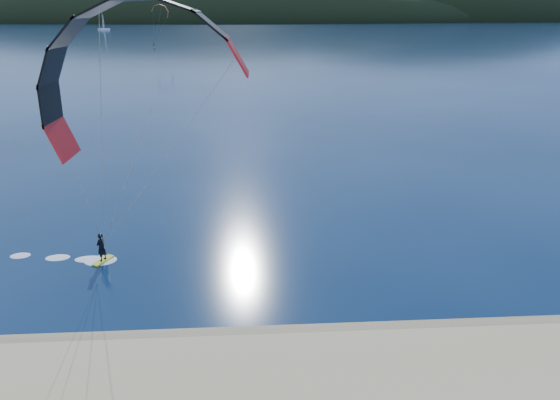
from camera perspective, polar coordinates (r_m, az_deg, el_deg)
The scene contains 5 objects.
wet_sand at distance 23.47m, azimuth -10.14°, elevation -16.61°, with size 220.00×2.50×0.10m.
headland at distance 759.26m, azimuth -3.78°, elevation 20.38°, with size 1200.00×310.00×140.00m.
kitesurfer_near at distance 21.15m, azimuth -15.43°, elevation 10.02°, with size 20.63×9.77×14.71m.
kitesurfer_far at distance 214.83m, azimuth -14.06°, elevation 20.64°, with size 8.92×8.39×16.37m.
sailboat at distance 431.39m, azimuth -20.16°, elevation 18.50°, with size 9.37×5.92×13.14m.
Camera 1 is at (2.89, -13.84, 14.41)m, focal length 30.85 mm.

